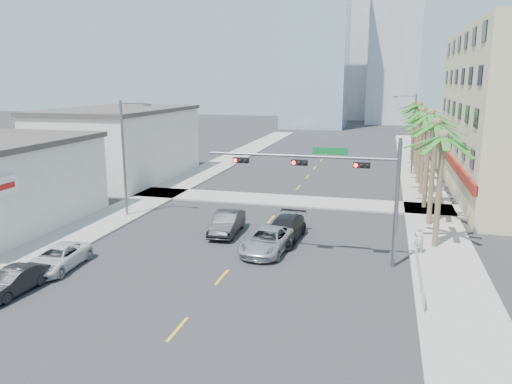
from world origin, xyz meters
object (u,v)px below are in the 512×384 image
(car_parked_mid, at_px, (14,281))
(car_lane_left, at_px, (227,223))
(car_parked_far, at_px, (57,258))
(car_lane_right, at_px, (285,229))
(traffic_signal_mast, at_px, (339,178))
(car_lane_center, at_px, (268,240))
(pedestrian, at_px, (419,240))

(car_parked_mid, xyz_separation_m, car_lane_left, (7.23, 12.27, 0.13))
(car_parked_mid, distance_m, car_parked_far, 3.48)
(car_parked_mid, relative_size, car_lane_right, 0.75)
(traffic_signal_mast, xyz_separation_m, car_parked_far, (-15.18, -5.10, -4.41))
(car_lane_left, bearing_deg, car_lane_center, -42.35)
(traffic_signal_mast, height_order, car_parked_mid, traffic_signal_mast)
(car_parked_far, distance_m, pedestrian, 21.30)
(car_parked_mid, relative_size, car_parked_far, 0.84)
(car_parked_mid, bearing_deg, car_lane_left, 62.59)
(car_lane_left, bearing_deg, traffic_signal_mast, -28.08)
(car_lane_right, bearing_deg, car_parked_mid, -130.31)
(car_parked_mid, bearing_deg, car_lane_right, 49.34)
(car_lane_left, height_order, car_lane_center, car_lane_left)
(traffic_signal_mast, relative_size, car_parked_far, 2.37)
(car_parked_far, height_order, pedestrian, pedestrian)
(pedestrian, bearing_deg, traffic_signal_mast, 28.80)
(car_lane_left, distance_m, car_lane_center, 4.66)
(pedestrian, bearing_deg, car_lane_left, -4.19)
(pedestrian, bearing_deg, car_lane_center, 12.07)
(car_parked_mid, height_order, pedestrian, pedestrian)
(traffic_signal_mast, height_order, pedestrian, traffic_signal_mast)
(car_lane_right, bearing_deg, car_lane_left, 178.41)
(car_parked_mid, height_order, car_lane_right, car_lane_right)
(traffic_signal_mast, distance_m, car_lane_right, 6.62)
(traffic_signal_mast, height_order, car_parked_far, traffic_signal_mast)
(car_parked_mid, xyz_separation_m, pedestrian, (19.91, 11.03, 0.35))
(car_lane_left, xyz_separation_m, car_lane_right, (4.17, -0.37, -0.01))
(car_parked_mid, height_order, car_lane_left, car_lane_left)
(traffic_signal_mast, xyz_separation_m, car_lane_right, (-3.78, 3.32, -4.30))
(traffic_signal_mast, xyz_separation_m, car_lane_left, (-7.95, 3.69, -4.29))
(traffic_signal_mast, height_order, car_lane_left, traffic_signal_mast)
(traffic_signal_mast, relative_size, pedestrian, 6.58)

